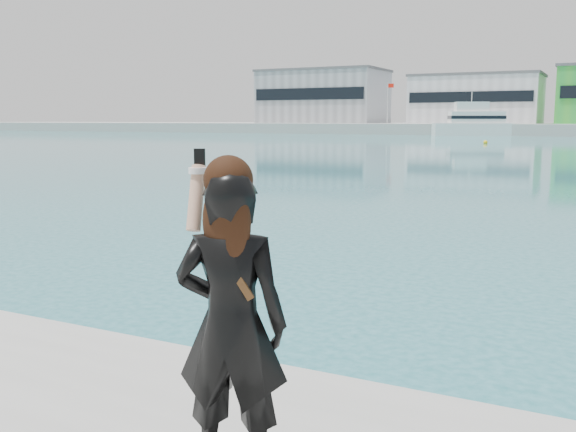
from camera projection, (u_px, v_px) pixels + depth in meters
name	position (u px, v px, depth m)	size (l,w,h in m)	color
warehouse_grey_left	(323.00, 97.00, 140.97)	(26.52, 16.36, 11.50)	gray
warehouse_white	(477.00, 99.00, 126.42)	(24.48, 15.35, 9.50)	silver
flagpole_left	(388.00, 100.00, 127.38)	(1.28, 0.16, 8.00)	silver
motor_yacht	(479.00, 123.00, 109.64)	(16.61, 10.37, 7.53)	white
buoy_far	(485.00, 144.00, 74.44)	(0.50, 0.50, 0.50)	yellow
woman	(231.00, 315.00, 3.55)	(0.73, 0.58, 1.84)	black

